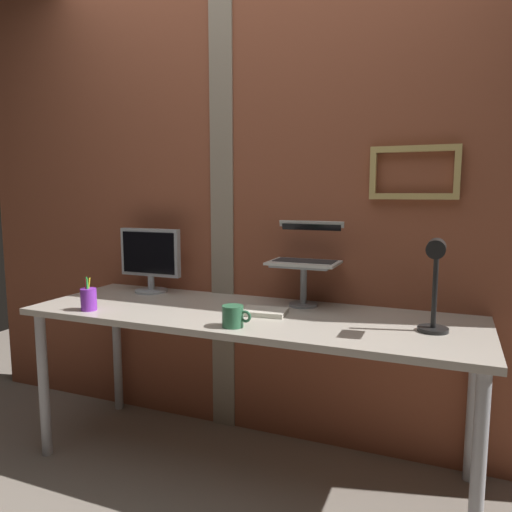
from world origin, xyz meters
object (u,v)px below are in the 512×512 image
Objects in this scene: monitor at (150,257)px; laptop at (308,252)px; desk_lamp at (435,275)px; pen_cup at (89,299)px; coffee_mug at (233,316)px.

laptop is (0.88, 0.07, 0.06)m from monitor.
pen_cup is (-1.51, -0.19, -0.18)m from desk_lamp.
monitor is 0.87m from coffee_mug.
monitor is 0.49m from pen_cup.
pen_cup is at bearing -93.43° from monitor.
laptop is at bearing 150.51° from desk_lamp.
coffee_mug is (0.75, 0.00, -0.01)m from pen_cup.
pen_cup is 1.26× the size of coffee_mug.
desk_lamp is (1.48, -0.27, 0.04)m from monitor.
desk_lamp reaches higher than coffee_mug.
desk_lamp is at bearing 7.16° from pen_cup.
monitor reaches higher than coffee_mug.
desk_lamp is at bearing -29.49° from laptop.
coffee_mug is (-0.16, -0.53, -0.21)m from laptop.
desk_lamp is at bearing -10.51° from monitor.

